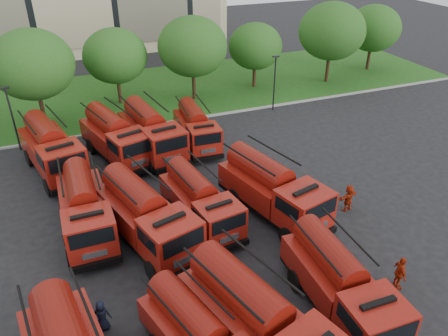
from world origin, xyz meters
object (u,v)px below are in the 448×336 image
at_px(firefighter_5, 346,210).
at_px(fire_truck_7, 272,189).
at_px(fire_truck_5, 146,216).
at_px(fire_truck_9, 116,137).
at_px(fire_truck_6, 200,201).
at_px(firefighter_3, 316,283).
at_px(firefighter_2, 396,287).
at_px(fire_truck_4, 85,209).
at_px(fire_truck_2, 260,324).
at_px(fire_truck_11, 196,128).
at_px(fire_truck_10, 151,132).
at_px(firefighter_4, 104,328).
at_px(fire_truck_3, 340,283).
at_px(fire_truck_8, 52,149).

bearing_deg(firefighter_5, fire_truck_7, -27.55).
distance_m(fire_truck_5, fire_truck_9, 10.43).
bearing_deg(fire_truck_6, firefighter_3, -69.30).
relative_size(fire_truck_5, firefighter_5, 4.67).
bearing_deg(fire_truck_6, firefighter_2, -57.78).
distance_m(fire_truck_4, fire_truck_9, 8.92).
bearing_deg(fire_truck_2, fire_truck_11, 62.56).
xyz_separation_m(fire_truck_5, fire_truck_9, (0.16, 10.43, -0.03)).
height_order(fire_truck_5, firefighter_2, fire_truck_5).
distance_m(fire_truck_10, firefighter_4, 16.53).
xyz_separation_m(fire_truck_6, fire_truck_11, (3.06, 9.69, -0.03)).
bearing_deg(fire_truck_3, firefighter_5, 52.61).
relative_size(fire_truck_11, firefighter_4, 4.33).
bearing_deg(fire_truck_3, fire_truck_8, 123.34).
xyz_separation_m(fire_truck_9, firefighter_4, (-3.35, -15.50, -1.75)).
distance_m(fire_truck_6, firefighter_4, 8.71).
bearing_deg(firefighter_2, fire_truck_9, 45.94).
bearing_deg(firefighter_4, fire_truck_3, 179.72).
bearing_deg(firefighter_4, fire_truck_10, -95.56).
height_order(fire_truck_3, firefighter_2, fire_truck_3).
bearing_deg(fire_truck_8, firefighter_3, -68.58).
xyz_separation_m(fire_truck_5, fire_truck_11, (6.33, 10.24, -0.25)).
bearing_deg(fire_truck_3, fire_truck_7, 86.71).
relative_size(fire_truck_9, firefighter_3, 5.02).
height_order(fire_truck_6, firefighter_2, fire_truck_6).
bearing_deg(firefighter_4, fire_truck_7, -139.68).
height_order(fire_truck_5, firefighter_3, fire_truck_5).
bearing_deg(fire_truck_6, fire_truck_5, -178.74).
xyz_separation_m(fire_truck_3, fire_truck_9, (-6.74, 18.41, 0.12)).
height_order(fire_truck_4, fire_truck_9, fire_truck_9).
xyz_separation_m(fire_truck_2, fire_truck_6, (0.75, 9.37, -0.28)).
bearing_deg(firefighter_3, fire_truck_7, -99.23).
height_order(fire_truck_5, fire_truck_9, fire_truck_5).
xyz_separation_m(fire_truck_6, fire_truck_7, (4.30, -0.71, 0.22)).
xyz_separation_m(fire_truck_3, firefighter_2, (3.58, 0.06, -1.63)).
bearing_deg(firefighter_3, fire_truck_5, -45.34).
distance_m(firefighter_2, firefighter_5, 6.57).
bearing_deg(fire_truck_2, firefighter_3, 14.22).
bearing_deg(fire_truck_8, fire_truck_10, -12.22).
relative_size(fire_truck_3, fire_truck_11, 1.06).
xyz_separation_m(fire_truck_6, firefighter_4, (-6.47, -5.62, -1.56)).
bearing_deg(fire_truck_10, fire_truck_11, -8.22).
distance_m(fire_truck_10, firefighter_5, 15.13).
distance_m(fire_truck_2, fire_truck_8, 20.11).
xyz_separation_m(fire_truck_5, firefighter_5, (12.11, -1.55, -1.78)).
xyz_separation_m(firefighter_2, firefighter_4, (-13.67, 2.84, 0.00)).
relative_size(fire_truck_7, firefighter_3, 5.10).
distance_m(firefighter_2, firefighter_4, 13.97).
relative_size(fire_truck_2, firefighter_5, 4.83).
distance_m(fire_truck_11, firefighter_5, 13.22).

